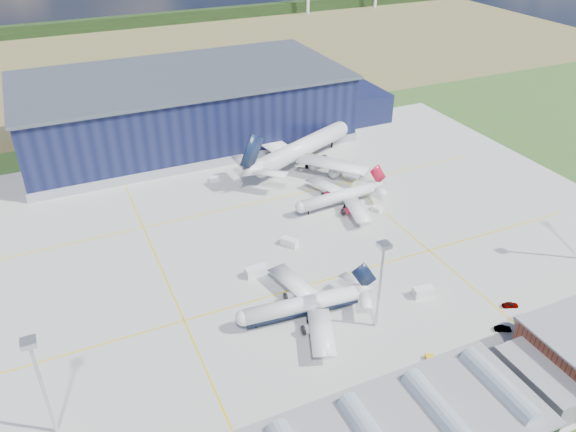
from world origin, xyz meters
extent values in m
plane|color=#2E5A21|center=(0.00, 0.00, 0.00)|extent=(600.00, 600.00, 0.00)
cube|color=#9D9D98|center=(0.00, 10.00, 0.03)|extent=(220.00, 160.00, 0.06)
cube|color=yellow|center=(0.00, -10.00, 0.07)|extent=(180.00, 0.40, 0.02)
cube|color=yellow|center=(0.00, 35.00, 0.07)|extent=(180.00, 0.40, 0.02)
cube|color=yellow|center=(-30.00, 10.00, 0.07)|extent=(0.40, 120.00, 0.02)
cube|color=yellow|center=(40.00, 10.00, 0.07)|extent=(0.40, 120.00, 0.02)
cube|color=olive|center=(0.00, 220.00, 0.00)|extent=(600.00, 220.00, 0.01)
cube|color=black|center=(0.00, 300.00, 4.00)|extent=(600.00, 8.00, 8.00)
cube|color=#0F1534|center=(0.00, 95.00, 12.50)|extent=(120.00, 60.00, 25.00)
cube|color=#90979D|center=(0.00, 95.00, 1.60)|extent=(121.00, 61.00, 3.20)
cube|color=#48505C|center=(0.00, 95.00, 25.50)|extent=(122.00, 62.00, 1.20)
cube|color=#0F1534|center=(72.00, 90.00, 6.00)|extent=(24.00, 30.00, 12.00)
cube|color=gray|center=(30.00, -60.00, 3.00)|extent=(10.00, 18.00, 6.00)
cylinder|color=#9CADC1|center=(4.00, -60.00, 6.40)|extent=(4.40, 18.00, 4.40)
cylinder|color=#9CADC1|center=(18.00, -60.00, 6.40)|extent=(4.40, 18.00, 4.40)
cylinder|color=silver|center=(-60.00, -30.00, 11.00)|extent=(0.70, 0.70, 22.00)
cube|color=silver|center=(-60.00, -30.00, 22.50)|extent=(2.60, 2.60, 1.00)
cylinder|color=silver|center=(10.00, -30.00, 11.00)|extent=(0.70, 0.70, 22.00)
cube|color=silver|center=(10.00, -30.00, 22.50)|extent=(2.60, 2.60, 1.00)
cube|color=yellow|center=(14.62, -44.48, 0.57)|extent=(2.55, 3.07, 1.14)
cube|color=white|center=(-7.95, -0.56, 1.28)|extent=(6.00, 2.86, 2.56)
cube|color=white|center=(38.48, 14.68, 0.71)|extent=(3.35, 3.91, 1.43)
cube|color=white|center=(5.71, 8.41, 1.12)|extent=(4.60, 5.32, 2.24)
cube|color=white|center=(-1.39, 55.16, 0.67)|extent=(3.29, 2.39, 1.33)
cube|color=white|center=(26.50, -25.60, 1.24)|extent=(5.44, 3.12, 2.48)
cube|color=white|center=(39.90, -46.00, 1.72)|extent=(3.15, 5.69, 3.44)
imported|color=#99999E|center=(43.18, -37.81, 0.66)|extent=(4.18, 2.85, 1.32)
imported|color=#99999E|center=(35.60, -43.50, 0.62)|extent=(3.99, 2.80, 1.25)
camera|label=1|loc=(-49.20, -110.97, 88.90)|focal=35.00mm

